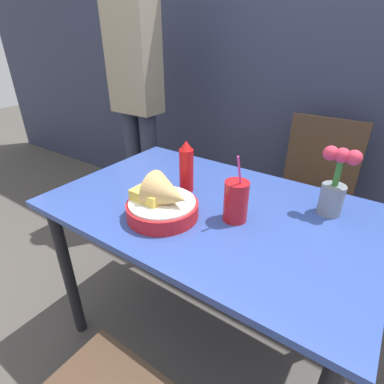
{
  "coord_description": "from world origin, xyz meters",
  "views": [
    {
      "loc": [
        0.5,
        -0.83,
        1.3
      ],
      "look_at": [
        -0.05,
        -0.05,
        0.8
      ],
      "focal_mm": 28.0,
      "sensor_mm": 36.0,
      "label": 1
    }
  ],
  "objects_px": {
    "drink_cup": "(236,202)",
    "flower_vase": "(335,185)",
    "ketchup_bottle": "(186,167)",
    "chair_far_window": "(314,186)",
    "person_standing": "(136,85)",
    "food_basket": "(164,203)"
  },
  "relations": [
    {
      "from": "drink_cup",
      "to": "flower_vase",
      "type": "distance_m",
      "value": 0.34
    },
    {
      "from": "drink_cup",
      "to": "ketchup_bottle",
      "type": "bearing_deg",
      "value": 162.53
    },
    {
      "from": "chair_far_window",
      "to": "person_standing",
      "type": "xyz_separation_m",
      "value": [
        -1.14,
        -0.21,
        0.48
      ]
    },
    {
      "from": "drink_cup",
      "to": "flower_vase",
      "type": "xyz_separation_m",
      "value": [
        0.25,
        0.23,
        0.05
      ]
    },
    {
      "from": "chair_far_window",
      "to": "flower_vase",
      "type": "distance_m",
      "value": 0.73
    },
    {
      "from": "food_basket",
      "to": "drink_cup",
      "type": "relative_size",
      "value": 1.02
    },
    {
      "from": "drink_cup",
      "to": "person_standing",
      "type": "distance_m",
      "value": 1.26
    },
    {
      "from": "ketchup_bottle",
      "to": "flower_vase",
      "type": "bearing_deg",
      "value": 15.51
    },
    {
      "from": "food_basket",
      "to": "drink_cup",
      "type": "height_order",
      "value": "drink_cup"
    },
    {
      "from": "chair_far_window",
      "to": "person_standing",
      "type": "bearing_deg",
      "value": -169.46
    },
    {
      "from": "flower_vase",
      "to": "food_basket",
      "type": "bearing_deg",
      "value": -142.63
    },
    {
      "from": "chair_far_window",
      "to": "flower_vase",
      "type": "height_order",
      "value": "flower_vase"
    },
    {
      "from": "drink_cup",
      "to": "flower_vase",
      "type": "height_order",
      "value": "drink_cup"
    },
    {
      "from": "food_basket",
      "to": "drink_cup",
      "type": "xyz_separation_m",
      "value": [
        0.21,
        0.13,
        0.01
      ]
    },
    {
      "from": "chair_far_window",
      "to": "food_basket",
      "type": "height_order",
      "value": "chair_far_window"
    },
    {
      "from": "food_basket",
      "to": "ketchup_bottle",
      "type": "distance_m",
      "value": 0.22
    },
    {
      "from": "ketchup_bottle",
      "to": "person_standing",
      "type": "relative_size",
      "value": 0.12
    },
    {
      "from": "flower_vase",
      "to": "ketchup_bottle",
      "type": "bearing_deg",
      "value": -164.49
    },
    {
      "from": "chair_far_window",
      "to": "ketchup_bottle",
      "type": "height_order",
      "value": "ketchup_bottle"
    },
    {
      "from": "ketchup_bottle",
      "to": "person_standing",
      "type": "bearing_deg",
      "value": 144.83
    },
    {
      "from": "drink_cup",
      "to": "chair_far_window",
      "type": "bearing_deg",
      "value": 85.0
    },
    {
      "from": "ketchup_bottle",
      "to": "food_basket",
      "type": "bearing_deg",
      "value": -74.96
    }
  ]
}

